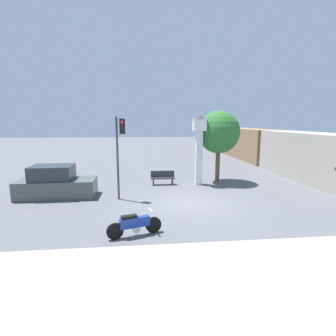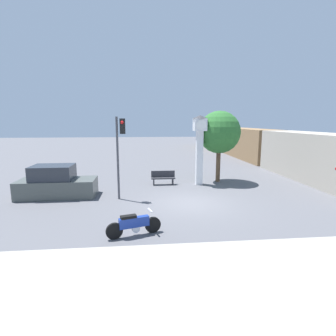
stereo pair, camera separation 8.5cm
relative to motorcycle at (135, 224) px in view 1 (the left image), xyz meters
The scene contains 9 objects.
ground_plane 4.68m from the motorcycle, 52.96° to the left, with size 120.00×120.00×0.00m, color #56565B.
sidewalk_strip 4.90m from the motorcycle, 54.94° to the right, with size 36.00×6.00×0.10m.
motorcycle is the anchor object (origin of this frame).
clock_tower 9.20m from the motorcycle, 62.05° to the left, with size 0.97×0.97×4.60m.
freight_train 23.80m from the motorcycle, 57.85° to the left, with size 2.80×35.59×3.40m.
traffic_light 5.55m from the motorcycle, 99.61° to the left, with size 0.50×0.35×4.46m.
street_tree 10.61m from the motorcycle, 56.28° to the left, with size 2.91×2.91×4.93m.
bench 8.15m from the motorcycle, 77.77° to the left, with size 1.60×0.44×0.92m.
parked_car 7.22m from the motorcycle, 128.55° to the left, with size 4.22×1.84×1.80m.
Camera 1 is at (-2.53, -12.96, 4.19)m, focal length 28.00 mm.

